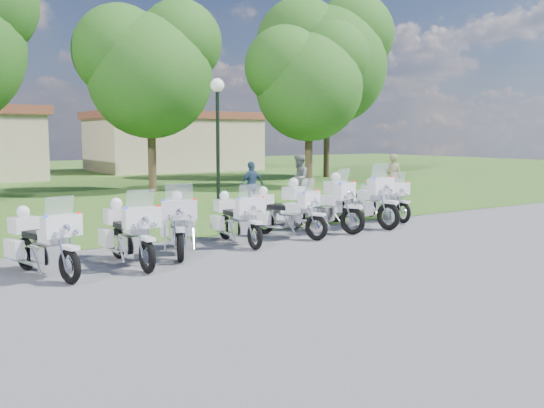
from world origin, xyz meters
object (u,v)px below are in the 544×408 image
motorcycle_0 (42,242)px  bystander_a (393,177)px  motorcycle_7 (383,199)px  lamp_post (218,112)px  bystander_b (299,180)px  motorcycle_3 (237,218)px  motorcycle_4 (285,212)px  motorcycle_1 (129,232)px  motorcycle_6 (357,199)px  motorcycle_5 (318,204)px  motorcycle_2 (178,223)px  bystander_c (252,185)px

motorcycle_0 → bystander_a: bystander_a is taller
motorcycle_7 → lamp_post: (-3.35, 4.13, 2.63)m
motorcycle_7 → bystander_b: (0.21, 4.60, 0.29)m
motorcycle_7 → bystander_b: 4.62m
motorcycle_3 → motorcycle_4: (1.48, 0.19, 0.02)m
motorcycle_1 → motorcycle_7: bearing=-166.8°
motorcycle_4 → motorcycle_6: motorcycle_6 is taller
motorcycle_4 → motorcycle_5: 1.27m
motorcycle_4 → motorcycle_0: bearing=-9.6°
motorcycle_0 → bystander_a: 15.39m
motorcycle_5 → lamp_post: lamp_post is taller
motorcycle_5 → motorcycle_7: bearing=171.7°
motorcycle_4 → motorcycle_5: size_ratio=0.90×
motorcycle_3 → motorcycle_7: 5.82m
motorcycle_1 → motorcycle_4: motorcycle_1 is taller
motorcycle_7 → bystander_a: bystander_a is taller
lamp_post → bystander_a: 7.77m
motorcycle_0 → bystander_a: size_ratio=1.21×
motorcycle_0 → motorcycle_5: (7.23, 1.37, 0.08)m
motorcycle_2 → motorcycle_6: (5.82, 0.93, 0.09)m
motorcycle_2 → motorcycle_4: 3.13m
motorcycle_3 → bystander_b: bystander_b is taller
motorcycle_5 → bystander_b: bystander_b is taller
bystander_b → motorcycle_5: bearing=9.5°
motorcycle_3 → motorcycle_7: bearing=-165.1°
motorcycle_0 → lamp_post: (6.87, 6.18, 2.62)m
motorcycle_0 → motorcycle_6: (8.72, 1.53, 0.12)m
bystander_c → motorcycle_3: bearing=48.4°
motorcycle_1 → motorcycle_5: 5.74m
motorcycle_7 → motorcycle_2: bearing=16.6°
motorcycle_4 → bystander_b: 7.12m
lamp_post → bystander_a: bearing=-3.1°
motorcycle_2 → motorcycle_6: bearing=-148.3°
bystander_b → bystander_c: bearing=-44.6°
motorcycle_0 → lamp_post: size_ratio=0.50×
motorcycle_4 → bystander_a: bearing=-170.4°
lamp_post → bystander_c: (1.46, 0.30, -2.44)m
motorcycle_1 → bystander_a: (12.63, 5.69, 0.26)m
motorcycle_7 → bystander_c: (-1.89, 4.43, 0.19)m
bystander_a → motorcycle_0: bearing=64.5°
lamp_post → motorcycle_7: bearing=-51.0°
motorcycle_0 → motorcycle_7: motorcycle_0 is taller
motorcycle_7 → bystander_c: bearing=-61.6°
motorcycle_4 → motorcycle_1: bearing=-7.0°
lamp_post → bystander_c: size_ratio=2.69×
motorcycle_6 → motorcycle_1: bearing=3.5°
motorcycle_6 → bystander_b: bearing=-116.4°
motorcycle_1 → lamp_post: size_ratio=0.52×
motorcycle_5 → bystander_c: size_ratio=1.47×
motorcycle_2 → bystander_c: size_ratio=1.36×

